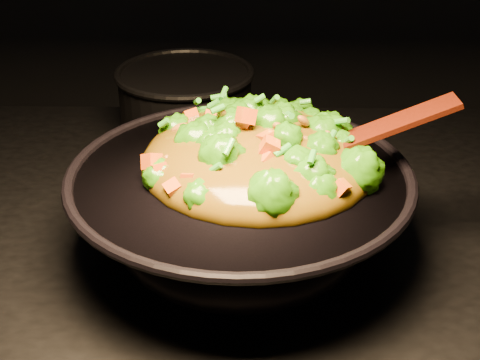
# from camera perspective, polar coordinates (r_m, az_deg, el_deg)

# --- Properties ---
(wok) EXTENTS (0.58, 0.58, 0.13)m
(wok) POSITION_cam_1_polar(r_m,az_deg,el_deg) (0.95, -0.01, -2.93)
(wok) COLOR black
(wok) RESTS_ON stovetop
(stir_fry) EXTENTS (0.43, 0.43, 0.11)m
(stir_fry) POSITION_cam_1_polar(r_m,az_deg,el_deg) (0.92, 1.59, 4.44)
(stir_fry) COLOR #2E7C08
(stir_fry) RESTS_ON wok
(spatula) EXTENTS (0.27, 0.06, 0.11)m
(spatula) POSITION_cam_1_polar(r_m,az_deg,el_deg) (0.92, 9.88, 3.56)
(spatula) COLOR #370F07
(spatula) RESTS_ON wok
(back_pot) EXTENTS (0.27, 0.27, 0.14)m
(back_pot) POSITION_cam_1_polar(r_m,az_deg,el_deg) (1.29, -4.64, 6.40)
(back_pot) COLOR black
(back_pot) RESTS_ON stovetop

